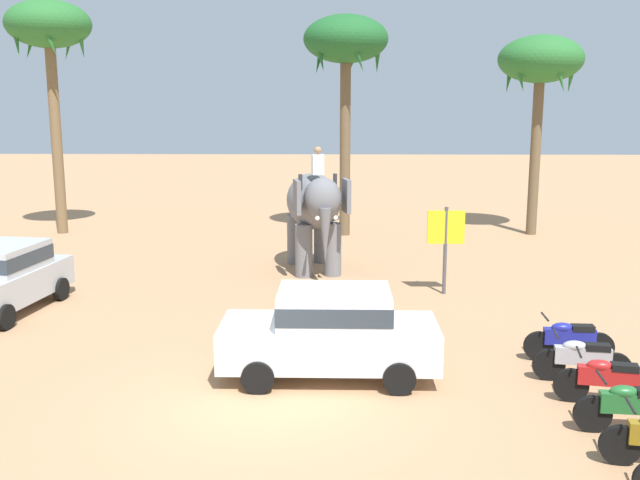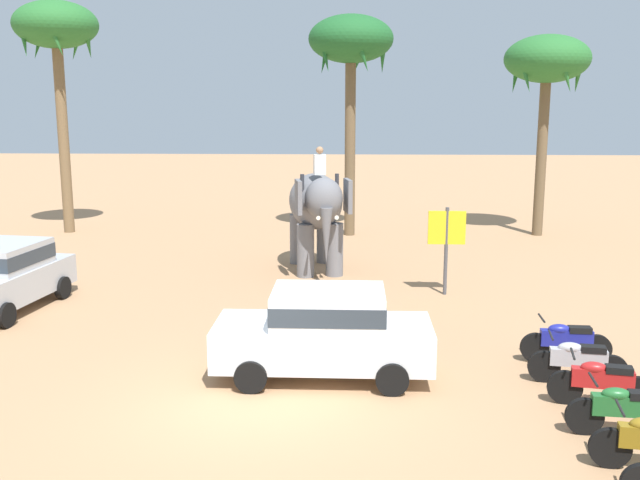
% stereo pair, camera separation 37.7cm
% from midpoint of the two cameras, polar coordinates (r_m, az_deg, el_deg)
% --- Properties ---
extents(ground_plane, '(120.00, 120.00, 0.00)m').
position_cam_midpoint_polar(ground_plane, '(12.80, -4.94, -12.90)').
color(ground_plane, tan).
extents(car_sedan_foreground, '(4.11, 1.89, 1.70)m').
position_cam_midpoint_polar(car_sedan_foreground, '(13.63, 1.20, -7.16)').
color(car_sedan_foreground, white).
rests_on(car_sedan_foreground, ground).
extents(car_parked_far_side, '(2.28, 4.29, 1.70)m').
position_cam_midpoint_polar(car_parked_far_side, '(19.49, -23.38, -2.52)').
color(car_parked_far_side, '#B7BABF').
rests_on(car_parked_far_side, ground).
extents(elephant_with_mahout, '(2.22, 4.00, 3.88)m').
position_cam_midpoint_polar(elephant_with_mahout, '(21.87, 0.22, 2.61)').
color(elephant_with_mahout, slate).
rests_on(elephant_with_mahout, ground).
extents(motorcycle_mid_row, '(1.80, 0.55, 0.94)m').
position_cam_midpoint_polar(motorcycle_mid_row, '(12.47, 23.95, -12.20)').
color(motorcycle_mid_row, black).
rests_on(motorcycle_mid_row, ground).
extents(motorcycle_fourth_in_row, '(1.79, 0.59, 0.94)m').
position_cam_midpoint_polar(motorcycle_fourth_in_row, '(13.44, 22.33, -10.39)').
color(motorcycle_fourth_in_row, black).
rests_on(motorcycle_fourth_in_row, ground).
extents(motorcycle_far_in_row, '(1.80, 0.55, 0.94)m').
position_cam_midpoint_polar(motorcycle_far_in_row, '(14.30, 20.59, -8.97)').
color(motorcycle_far_in_row, black).
rests_on(motorcycle_far_in_row, ground).
extents(motorcycle_end_of_row, '(1.80, 0.55, 0.94)m').
position_cam_midpoint_polar(motorcycle_end_of_row, '(15.35, 19.69, -7.56)').
color(motorcycle_end_of_row, black).
rests_on(motorcycle_end_of_row, ground).
extents(palm_tree_behind_elephant, '(3.20, 3.20, 8.39)m').
position_cam_midpoint_polar(palm_tree_behind_elephant, '(27.87, 2.88, 15.21)').
color(palm_tree_behind_elephant, brown).
rests_on(palm_tree_behind_elephant, ground).
extents(palm_tree_near_hut, '(3.20, 3.20, 8.97)m').
position_cam_midpoint_polar(palm_tree_near_hut, '(30.19, -19.94, 15.29)').
color(palm_tree_near_hut, brown).
rests_on(palm_tree_near_hut, ground).
extents(palm_tree_left_of_road, '(3.20, 3.20, 7.66)m').
position_cam_midpoint_polar(palm_tree_left_of_road, '(29.10, 18.00, 13.17)').
color(palm_tree_left_of_road, brown).
rests_on(palm_tree_left_of_road, ground).
extents(signboard_yellow, '(1.00, 0.10, 2.40)m').
position_cam_midpoint_polar(signboard_yellow, '(19.52, 10.60, 0.50)').
color(signboard_yellow, '#4C4C51').
rests_on(signboard_yellow, ground).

